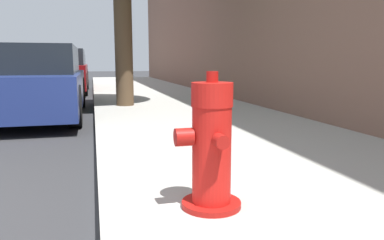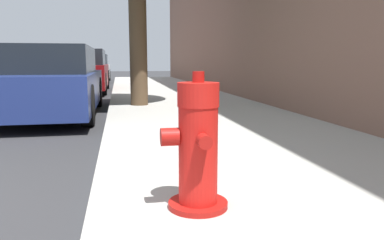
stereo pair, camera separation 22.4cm
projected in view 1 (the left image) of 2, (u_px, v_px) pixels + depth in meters
sidewalk_slab at (359, 214)px, 2.36m from camera, size 3.18×40.00×0.16m
fire_hydrant at (211, 148)px, 2.22m from camera, size 0.40×0.41×0.82m
parked_car_near at (31, 83)px, 6.86m from camera, size 1.82×4.39×1.31m
parked_car_mid at (60, 72)px, 12.39m from camera, size 1.74×4.52×1.42m
parked_car_far at (68, 69)px, 18.49m from camera, size 1.86×4.00×1.38m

